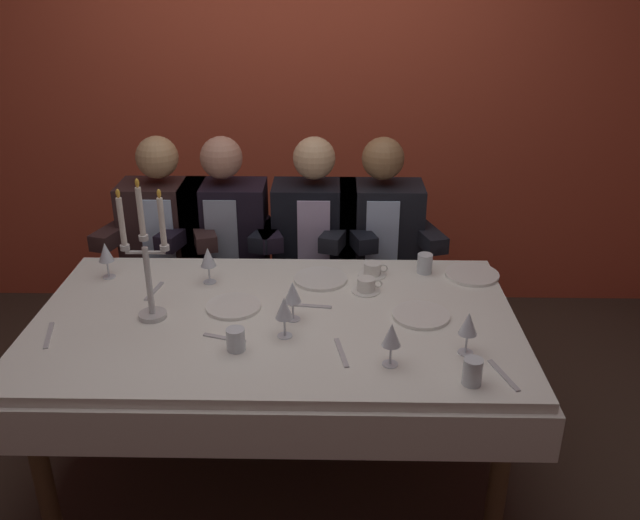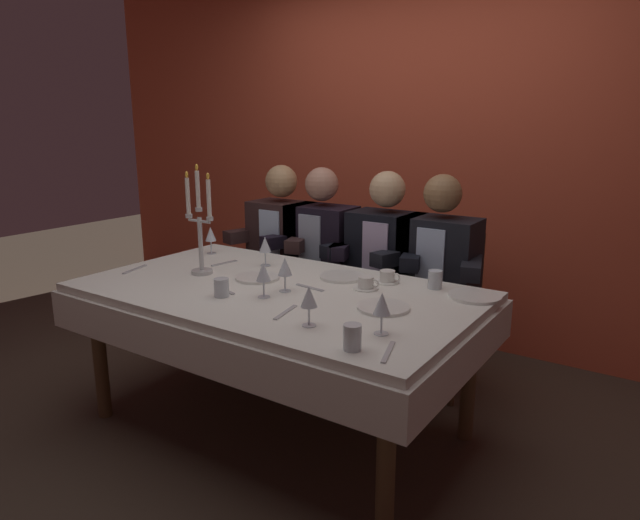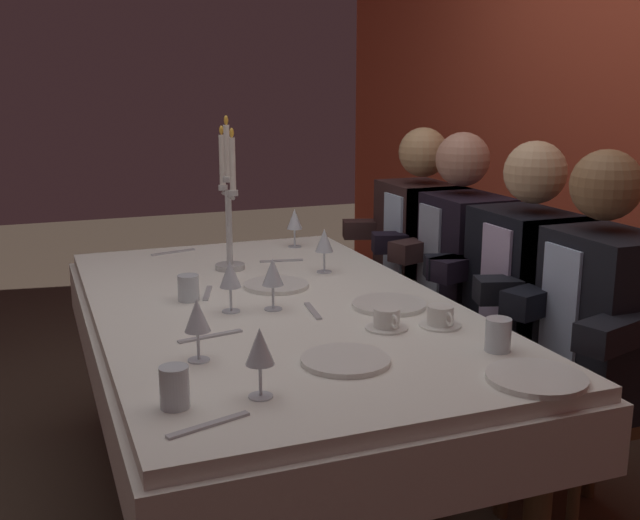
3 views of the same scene
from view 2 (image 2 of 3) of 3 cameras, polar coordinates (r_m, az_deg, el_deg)
name	(u,v)px [view 2 (image 2 of 3)]	position (r m, az deg, el deg)	size (l,w,h in m)	color
ground_plane	(279,426)	(3.03, -4.18, -16.34)	(12.00, 12.00, 0.00)	#403227
back_wall	(423,146)	(4.05, 10.40, 11.29)	(6.00, 0.12, 2.70)	#CD4E33
dining_table	(277,311)	(2.77, -4.41, -5.16)	(1.94, 1.14, 0.74)	white
candelabra	(200,230)	(2.98, -12.02, 2.96)	(0.19, 0.11, 0.57)	silver
dinner_plate_0	(475,296)	(2.67, 15.37, -3.52)	(0.24, 0.24, 0.01)	white
dinner_plate_1	(383,307)	(2.43, 6.41, -4.78)	(0.23, 0.23, 0.01)	white
dinner_plate_2	(343,276)	(2.89, 2.29, -1.67)	(0.23, 0.23, 0.01)	white
dinner_plate_3	(257,278)	(2.88, -6.34, -1.78)	(0.22, 0.22, 0.01)	white
wine_glass_0	(265,245)	(3.11, -5.57, 1.47)	(0.07, 0.07, 0.16)	silver
wine_glass_1	(263,273)	(2.56, -5.74, -1.32)	(0.07, 0.07, 0.16)	silver
wine_glass_2	(309,297)	(2.19, -1.13, -3.80)	(0.07, 0.07, 0.16)	silver
wine_glass_3	(211,235)	(3.45, -10.98, 2.50)	(0.07, 0.07, 0.16)	silver
wine_glass_4	(382,305)	(2.12, 6.27, -4.50)	(0.07, 0.07, 0.16)	silver
wine_glass_5	(285,268)	(2.64, -3.56, -0.79)	(0.07, 0.07, 0.16)	silver
water_tumbler_0	(352,337)	(2.00, 3.28, -7.78)	(0.07, 0.07, 0.09)	silver
water_tumbler_1	(435,280)	(2.75, 11.54, -1.94)	(0.07, 0.07, 0.09)	silver
water_tumbler_2	(222,287)	(2.62, -9.90, -2.75)	(0.07, 0.07, 0.08)	silver
coffee_cup_0	(366,284)	(2.70, 4.67, -2.38)	(0.13, 0.12, 0.06)	white
coffee_cup_1	(388,277)	(2.82, 6.83, -1.74)	(0.13, 0.12, 0.06)	white
knife_0	(388,352)	(2.00, 6.89, -9.19)	(0.19, 0.02, 0.01)	#B7B7BC
spoon_1	(310,288)	(2.71, -1.05, -2.79)	(0.17, 0.02, 0.01)	#B7B7BC
fork_2	(224,290)	(2.72, -9.63, -2.99)	(0.17, 0.02, 0.01)	#B7B7BC
fork_3	(224,263)	(3.21, -9.63, -0.31)	(0.17, 0.02, 0.01)	#B7B7BC
knife_4	(286,312)	(2.38, -3.50, -5.28)	(0.19, 0.02, 0.01)	#B7B7BC
knife_5	(135,269)	(3.20, -18.17, -0.90)	(0.19, 0.02, 0.01)	#B7B7BC
seated_diner_0	(283,241)	(3.79, -3.77, 1.93)	(0.63, 0.48, 1.24)	brown
seated_diner_1	(322,247)	(3.61, 0.22, 1.34)	(0.63, 0.48, 1.24)	brown
seated_diner_2	(386,256)	(3.38, 6.67, 0.38)	(0.63, 0.48, 1.24)	brown
seated_diner_3	(439,264)	(3.25, 11.95, -0.41)	(0.63, 0.48, 1.24)	brown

